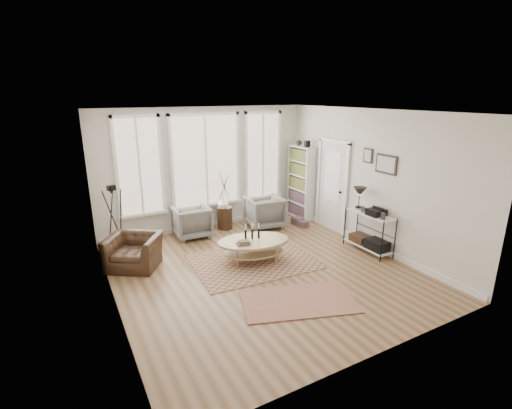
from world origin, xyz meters
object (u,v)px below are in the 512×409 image
low_shelf (369,228)px  accent_chair (134,252)px  armchair_left (192,221)px  armchair_right (265,212)px  bookcase (301,182)px  side_table (224,199)px  coffee_table (253,245)px

low_shelf → accent_chair: bearing=160.3°
armchair_left → armchair_right: size_ratio=0.94×
bookcase → accent_chair: bookcase is taller
armchair_left → side_table: (0.88, 0.13, 0.37)m
armchair_left → accent_chair: size_ratio=0.85×
armchair_right → side_table: side_table is taller
bookcase → low_shelf: size_ratio=1.58×
armchair_right → coffee_table: bearing=60.6°
armchair_left → side_table: bearing=-169.1°
coffee_table → accent_chair: (-2.11, 0.88, -0.04)m
coffee_table → accent_chair: size_ratio=1.65×
armchair_left → low_shelf: bearing=141.8°
low_shelf → accent_chair: (-4.45, 1.60, -0.20)m
armchair_right → side_table: 1.04m
low_shelf → armchair_left: bearing=139.1°
side_table → accent_chair: 2.65m
armchair_right → low_shelf: bearing=123.2°
armchair_left → bookcase: bearing=-178.0°
low_shelf → side_table: size_ratio=0.85×
bookcase → side_table: bearing=175.6°
coffee_table → armchair_left: bearing=108.7°
bookcase → armchair_right: bearing=-171.1°
bookcase → armchair_left: bearing=179.3°
low_shelf → armchair_left: 3.91m
low_shelf → armchair_left: size_ratio=1.63×
side_table → armchair_left: bearing=-171.8°
coffee_table → accent_chair: coffee_table is taller
armchair_right → bookcase: bearing=-164.3°
coffee_table → armchair_right: size_ratio=1.83×
armchair_left → side_table: side_table is taller
bookcase → low_shelf: bookcase is taller
side_table → coffee_table: bearing=-97.6°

